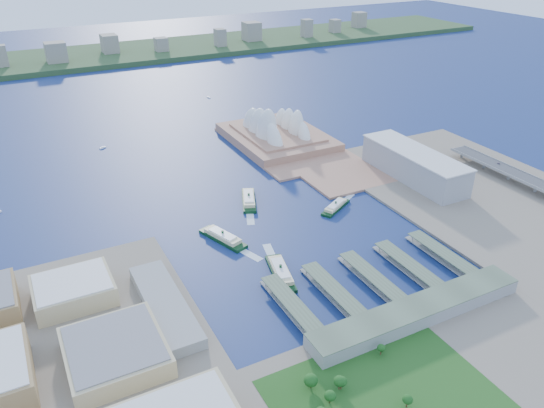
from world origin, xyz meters
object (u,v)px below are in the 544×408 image
opera_house (277,121)px  ferry_b (249,198)px  car_c (498,163)px  toaster_building (414,165)px  ferry_d (336,205)px  ferry_a (223,235)px  ferry_c (281,270)px

opera_house → ferry_b: bearing=-127.4°
car_c → opera_house: bearing=-50.1°
toaster_building → ferry_d: (-130.81, -20.83, -15.89)m
ferry_a → ferry_d: 141.74m
ferry_b → ferry_c: bearing=-81.3°
opera_house → toaster_building: bearing=-65.8°
toaster_building → ferry_a: bearing=-174.8°
opera_house → ferry_a: 290.72m
opera_house → ferry_c: 346.81m
toaster_building → ferry_b: size_ratio=2.63×
ferry_d → toaster_building: bearing=-110.4°
ferry_c → car_c: car_c is taller
ferry_c → ferry_d: size_ratio=1.24×
ferry_b → ferry_d: size_ratio=1.21×
ferry_a → ferry_b: 88.89m
ferry_b → ferry_d: ferry_b is taller
ferry_a → ferry_c: bearing=-93.3°
toaster_building → ferry_a: (-272.50, -24.76, -14.89)m
ferry_c → opera_house: bearing=-104.1°
ferry_c → ferry_a: bearing=-60.8°
opera_house → ferry_a: bearing=-129.1°
car_c → ferry_d: bearing=-4.1°
opera_house → ferry_b: 202.63m
ferry_b → car_c: size_ratio=12.65×
opera_house → ferry_a: opera_house is taller
ferry_b → car_c: 330.69m
opera_house → ferry_b: opera_house is taller
toaster_building → ferry_a: toaster_building is taller
ferry_b → ferry_d: bearing=-14.3°
ferry_d → car_c: bearing=-123.5°
ferry_a → ferry_c: size_ratio=0.98×
ferry_b → opera_house: bearing=75.3°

